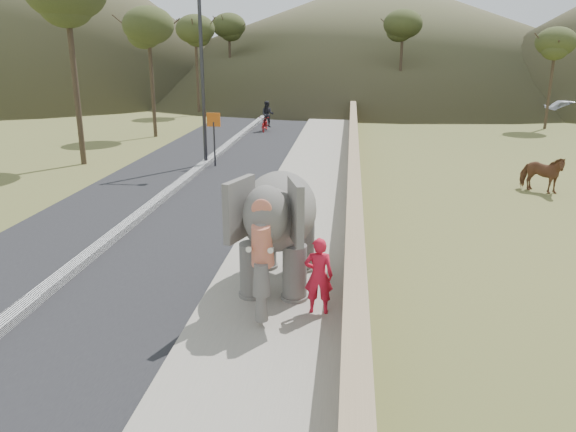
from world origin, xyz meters
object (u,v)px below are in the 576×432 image
object	(u,v)px
elephant_and_man	(280,227)
motorcyclist	(266,120)
cow	(541,174)
lamppost	(208,54)

from	to	relation	value
elephant_and_man	motorcyclist	distance (m)	24.14
cow	motorcyclist	xyz separation A→B (m)	(-12.34, 14.21, 0.03)
lamppost	elephant_and_man	world-z (taller)	lamppost
lamppost	motorcyclist	xyz separation A→B (m)	(0.87, 10.72, -4.14)
cow	motorcyclist	world-z (taller)	motorcyclist
lamppost	motorcyclist	distance (m)	11.53
cow	motorcyclist	distance (m)	18.82
elephant_and_man	motorcyclist	size ratio (longest dim) A/B	1.93
lamppost	cow	size ratio (longest dim) A/B	4.82
cow	lamppost	bearing A→B (deg)	111.65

